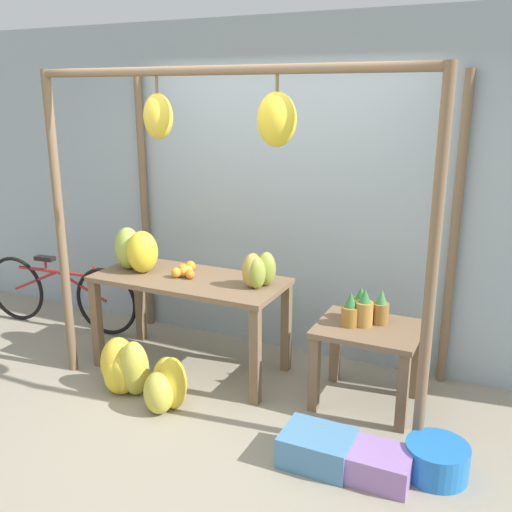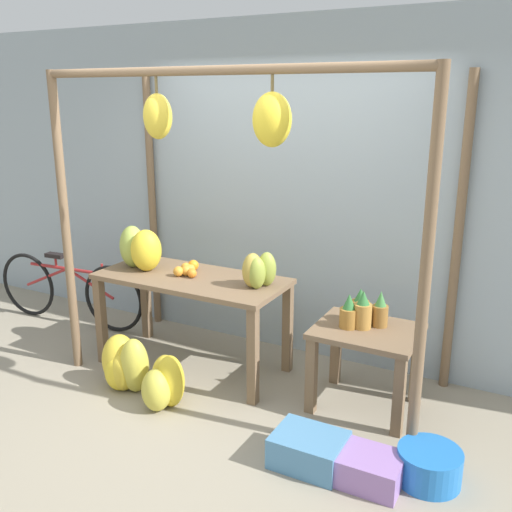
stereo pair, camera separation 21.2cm
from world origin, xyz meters
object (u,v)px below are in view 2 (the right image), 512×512
object	(u,v)px
banana_pile_ground_left	(125,366)
parked_bicycle	(69,290)
fruit_crate_purple	(368,469)
banana_pile_ground_right	(164,383)
fruit_crate_white	(309,450)
blue_bucket	(429,466)
orange_pile	(188,269)
pineapple_cluster	(362,311)
papaya_pile	(258,271)
banana_pile_on_table	(140,249)

from	to	relation	value
banana_pile_ground_left	parked_bicycle	xyz separation A→B (m)	(-1.35, 0.77, 0.16)
fruit_crate_purple	parked_bicycle	bearing A→B (deg)	163.88
banana_pile_ground_right	fruit_crate_purple	bearing A→B (deg)	-5.03
fruit_crate_white	blue_bucket	distance (m)	0.71
orange_pile	fruit_crate_purple	world-z (taller)	orange_pile
fruit_crate_purple	pineapple_cluster	bearing A→B (deg)	112.19
fruit_crate_white	papaya_pile	bearing A→B (deg)	134.29
fruit_crate_white	fruit_crate_purple	distance (m)	0.37
banana_pile_ground_left	fruit_crate_white	size ratio (longest dim) A/B	1.10
pineapple_cluster	blue_bucket	size ratio (longest dim) A/B	0.82
pineapple_cluster	fruit_crate_white	xyz separation A→B (m)	(-0.03, -0.84, -0.62)
banana_pile_ground_left	blue_bucket	world-z (taller)	banana_pile_ground_left
orange_pile	banana_pile_ground_left	bearing A→B (deg)	-108.49
papaya_pile	blue_bucket	bearing A→B (deg)	-22.58
blue_bucket	fruit_crate_white	bearing A→B (deg)	-165.01
pineapple_cluster	banana_pile_ground_left	size ratio (longest dim) A/B	0.65
blue_bucket	fruit_crate_purple	world-z (taller)	blue_bucket
banana_pile_ground_left	fruit_crate_white	xyz separation A→B (m)	(1.62, -0.20, -0.08)
orange_pile	pineapple_cluster	world-z (taller)	pineapple_cluster
banana_pile_on_table	orange_pile	xyz separation A→B (m)	(0.44, 0.06, -0.14)
banana_pile_ground_left	parked_bicycle	size ratio (longest dim) A/B	0.28
banana_pile_on_table	pineapple_cluster	distance (m)	1.91
orange_pile	blue_bucket	size ratio (longest dim) A/B	0.74
orange_pile	fruit_crate_white	xyz separation A→B (m)	(1.42, -0.80, -0.73)
blue_bucket	banana_pile_on_table	bearing A→B (deg)	167.64
banana_pile_on_table	orange_pile	distance (m)	0.46
papaya_pile	pineapple_cluster	bearing A→B (deg)	3.89
banana_pile_ground_left	papaya_pile	bearing A→B (deg)	34.43
parked_bicycle	fruit_crate_white	bearing A→B (deg)	-18.11
banana_pile_ground_left	fruit_crate_purple	size ratio (longest dim) A/B	1.22
banana_pile_on_table	fruit_crate_purple	world-z (taller)	banana_pile_on_table
fruit_crate_white	banana_pile_ground_right	bearing A→B (deg)	173.17
orange_pile	pineapple_cluster	size ratio (longest dim) A/B	0.90
banana_pile_ground_left	fruit_crate_purple	world-z (taller)	banana_pile_ground_left
pineapple_cluster	fruit_crate_purple	xyz separation A→B (m)	(0.34, -0.84, -0.63)
pineapple_cluster	papaya_pile	xyz separation A→B (m)	(-0.80, -0.05, 0.20)
parked_bicycle	papaya_pile	distance (m)	2.28
banana_pile_on_table	pineapple_cluster	xyz separation A→B (m)	(1.89, 0.10, -0.24)
fruit_crate_white	blue_bucket	world-z (taller)	blue_bucket
parked_bicycle	papaya_pile	xyz separation A→B (m)	(2.20, -0.18, 0.57)
banana_pile_on_table	parked_bicycle	size ratio (longest dim) A/B	0.29
orange_pile	blue_bucket	distance (m)	2.31
banana_pile_ground_right	fruit_crate_white	bearing A→B (deg)	-6.83
papaya_pile	fruit_crate_purple	bearing A→B (deg)	-34.40
banana_pile_on_table	parked_bicycle	world-z (taller)	banana_pile_on_table
banana_pile_ground_left	pineapple_cluster	bearing A→B (deg)	21.12
pineapple_cluster	fruit_crate_white	distance (m)	1.05
blue_bucket	parked_bicycle	world-z (taller)	parked_bicycle
pineapple_cluster	banana_pile_ground_right	bearing A→B (deg)	-150.42
orange_pile	banana_pile_ground_right	xyz separation A→B (m)	(0.22, -0.66, -0.65)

